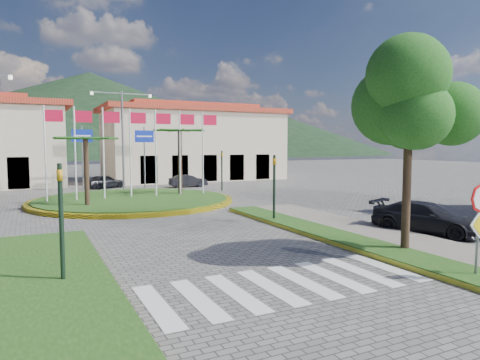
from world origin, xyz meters
name	(u,v)px	position (x,y,z in m)	size (l,w,h in m)	color
ground	(402,349)	(0.00, 0.00, 0.00)	(160.00, 160.00, 0.00)	#5A5755
verge_right	(473,277)	(4.80, 2.00, 0.09)	(1.60, 28.00, 0.18)	#1C4413
median_left	(6,296)	(-6.50, 6.00, 0.09)	(5.00, 14.00, 0.18)	#1C4413
crosswalk	(283,284)	(0.00, 4.00, 0.01)	(8.00, 3.00, 0.01)	silver
roundabout_island	(133,200)	(0.00, 22.00, 0.18)	(12.70, 12.70, 6.00)	yellow
stop_sign	(480,215)	(4.90, 1.96, 1.79)	(0.80, 0.11, 2.65)	slate
deciduous_tree	(410,99)	(5.50, 5.00, 5.18)	(3.60, 3.60, 6.80)	black
traffic_light_left	(61,212)	(-5.20, 6.50, 1.94)	(0.15, 0.18, 3.20)	black
traffic_light_right	(274,182)	(4.50, 12.00, 1.94)	(0.15, 0.18, 3.20)	black
traffic_light_far	(222,167)	(8.00, 26.00, 1.94)	(0.18, 0.15, 3.20)	black
direction_sign_west	(82,147)	(-2.00, 30.97, 3.53)	(1.60, 0.14, 5.20)	slate
direction_sign_east	(144,147)	(3.00, 30.97, 3.53)	(1.60, 0.14, 5.20)	slate
street_lamp_centre	(123,135)	(1.00, 30.00, 4.50)	(4.80, 0.16, 8.00)	slate
building_right	(193,143)	(10.00, 38.00, 3.90)	(19.08, 9.54, 8.05)	beige
hill_far_mid	(90,114)	(15.00, 160.00, 15.00)	(180.00, 180.00, 30.00)	black
hill_far_east	(255,131)	(70.00, 135.00, 9.00)	(120.00, 120.00, 18.00)	black
hill_near_back	(11,129)	(-10.00, 130.00, 8.00)	(110.00, 110.00, 16.00)	black
car_dark_a	(105,182)	(-0.14, 32.08, 0.57)	(1.35, 3.36, 1.15)	black
car_dark_b	(188,181)	(6.56, 30.00, 0.54)	(1.15, 3.29, 1.08)	black
car_side_right	(426,218)	(8.89, 7.00, 0.64)	(1.80, 4.43, 1.29)	black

